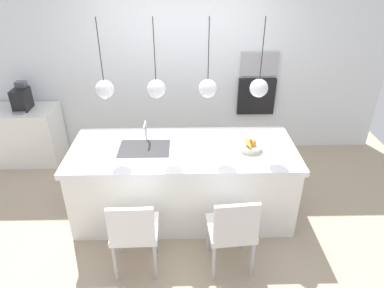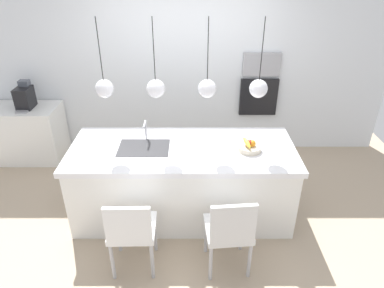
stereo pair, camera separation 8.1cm
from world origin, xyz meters
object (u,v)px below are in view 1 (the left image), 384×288
object	(u,v)px
oven	(256,96)
chair_near	(134,230)
fruit_bowl	(250,146)
microwave	(259,64)
chair_middle	(232,229)
coffee_machine	(22,98)

from	to	relation	value
oven	chair_near	bearing A→B (deg)	-122.51
fruit_bowl	microwave	xyz separation A→B (m)	(0.37, 1.64, 0.44)
oven	chair_middle	world-z (taller)	oven
fruit_bowl	chair_middle	bearing A→B (deg)	-108.37
coffee_machine	chair_middle	world-z (taller)	coffee_machine
chair_near	microwave	bearing A→B (deg)	57.49
coffee_machine	oven	world-z (taller)	coffee_machine
chair_near	fruit_bowl	bearing A→B (deg)	34.60
chair_near	chair_middle	distance (m)	0.92
fruit_bowl	chair_near	bearing A→B (deg)	-145.40
coffee_machine	microwave	size ratio (longest dim) A/B	0.70
coffee_machine	microwave	bearing A→B (deg)	5.03
microwave	oven	world-z (taller)	microwave
fruit_bowl	oven	size ratio (longest dim) A/B	0.46
oven	microwave	bearing A→B (deg)	0.00
oven	fruit_bowl	bearing A→B (deg)	-102.88
chair_middle	microwave	bearing A→B (deg)	75.24
oven	chair_near	world-z (taller)	oven
fruit_bowl	microwave	bearing A→B (deg)	77.12
fruit_bowl	microwave	world-z (taller)	microwave
chair_near	chair_middle	bearing A→B (deg)	-0.22
fruit_bowl	coffee_machine	size ratio (longest dim) A/B	0.67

